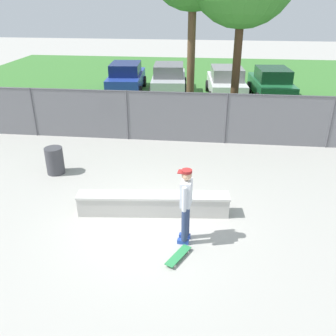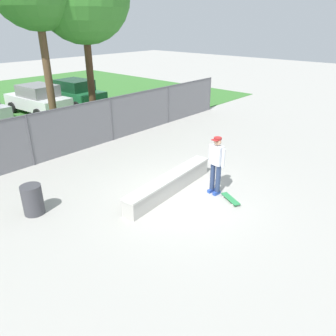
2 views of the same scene
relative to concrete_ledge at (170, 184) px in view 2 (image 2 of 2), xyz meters
name	(u,v)px [view 2 (image 2 of 2)]	position (x,y,z in m)	size (l,w,h in m)	color
ground_plane	(185,197)	(0.10, -0.54, -0.29)	(80.00, 80.00, 0.00)	#ADAAA3
concrete_ledge	(170,184)	(0.00, 0.00, 0.00)	(3.94, 0.84, 0.57)	#B7B5AD
skateboarder	(216,163)	(0.91, -1.07, 0.74)	(0.33, 0.60, 1.84)	#2647A5
skateboard	(230,199)	(0.80, -1.72, -0.22)	(0.54, 0.80, 0.09)	#2D8C4C
chainlink_fence	(74,127)	(0.10, 5.23, 0.76)	(18.92, 0.07, 1.94)	#4C4C51
car_white	(38,99)	(2.20, 12.13, 0.55)	(2.27, 4.33, 1.66)	silver
car_green	(74,93)	(4.61, 12.10, 0.55)	(2.27, 4.33, 1.66)	#1E6638
trash_bin	(33,200)	(-3.46, 2.02, 0.14)	(0.56, 0.56, 0.86)	#3F3F44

